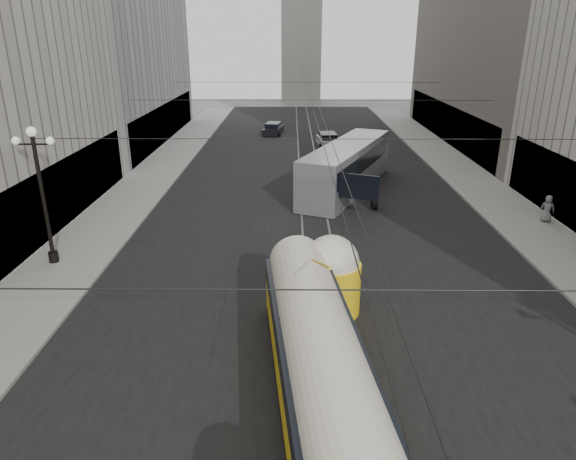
{
  "coord_description": "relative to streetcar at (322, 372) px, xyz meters",
  "views": [
    {
      "loc": [
        -1.34,
        -4.07,
        10.21
      ],
      "look_at": [
        -1.49,
        14.06,
        3.29
      ],
      "focal_mm": 32.0,
      "sensor_mm": 36.0,
      "label": 1
    }
  ],
  "objects": [
    {
      "name": "road",
      "position": [
        0.5,
        24.85,
        -1.56
      ],
      "size": [
        20.0,
        85.0,
        0.02
      ],
      "primitive_type": "cube",
      "color": "black",
      "rests_on": "ground"
    },
    {
      "name": "sidewalk_left",
      "position": [
        -11.5,
        28.35,
        -1.49
      ],
      "size": [
        4.0,
        72.0,
        0.15
      ],
      "primitive_type": "cube",
      "color": "gray",
      "rests_on": "ground"
    },
    {
      "name": "sidewalk_right",
      "position": [
        12.5,
        28.35,
        -1.49
      ],
      "size": [
        4.0,
        72.0,
        0.15
      ],
      "primitive_type": "cube",
      "color": "gray",
      "rests_on": "ground"
    },
    {
      "name": "rail_left",
      "position": [
        -0.25,
        24.85,
        -1.56
      ],
      "size": [
        0.12,
        85.0,
        0.04
      ],
      "primitive_type": "cube",
      "color": "gray",
      "rests_on": "ground"
    },
    {
      "name": "rail_right",
      "position": [
        1.25,
        24.85,
        -1.56
      ],
      "size": [
        0.12,
        85.0,
        0.04
      ],
      "primitive_type": "cube",
      "color": "gray",
      "rests_on": "ground"
    },
    {
      "name": "distant_tower",
      "position": [
        0.5,
        72.35,
        13.4
      ],
      "size": [
        6.0,
        6.0,
        31.36
      ],
      "color": "#B2AFA8",
      "rests_on": "ground"
    },
    {
      "name": "lamppost_left_mid",
      "position": [
        -12.1,
        10.35,
        2.18
      ],
      "size": [
        1.86,
        0.44,
        6.37
      ],
      "color": "black",
      "rests_on": "sidewalk_left"
    },
    {
      "name": "catenary",
      "position": [
        0.62,
        23.84,
        4.32
      ],
      "size": [
        25.0,
        72.0,
        0.23
      ],
      "color": "black",
      "rests_on": "ground"
    },
    {
      "name": "streetcar",
      "position": [
        0.0,
        0.0,
        0.0
      ],
      "size": [
        3.66,
        14.65,
        3.2
      ],
      "color": "yellow",
      "rests_on": "ground"
    },
    {
      "name": "city_bus",
      "position": [
        2.97,
        23.03,
        0.21
      ],
      "size": [
        7.46,
        13.19,
        3.23
      ],
      "color": "#ACAFB2",
      "rests_on": "ground"
    },
    {
      "name": "sedan_white_far",
      "position": [
        2.62,
        37.9,
        -0.96
      ],
      "size": [
        2.09,
        4.33,
        1.32
      ],
      "color": "silver",
      "rests_on": "ground"
    },
    {
      "name": "sedan_dark_far",
      "position": [
        -2.91,
        44.49,
        -0.99
      ],
      "size": [
        2.27,
        4.21,
        1.26
      ],
      "color": "black",
      "rests_on": "ground"
    },
    {
      "name": "pedestrian_sidewalk_right",
      "position": [
        13.74,
        16.14,
        -0.64
      ],
      "size": [
        0.88,
        0.72,
        1.55
      ],
      "primitive_type": "imported",
      "rotation": [
        0.0,
        0.0,
        2.76
      ],
      "color": "slate",
      "rests_on": "sidewalk_right"
    }
  ]
}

